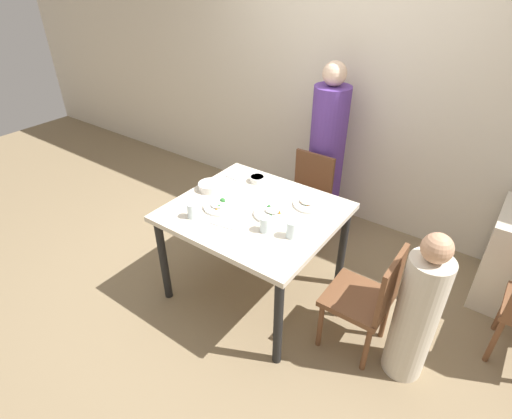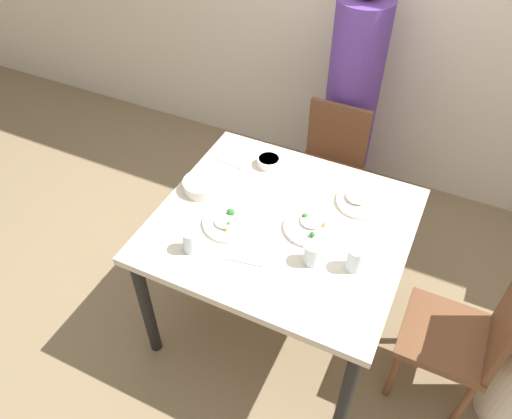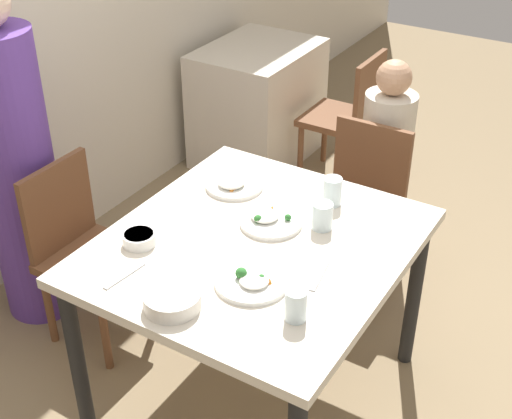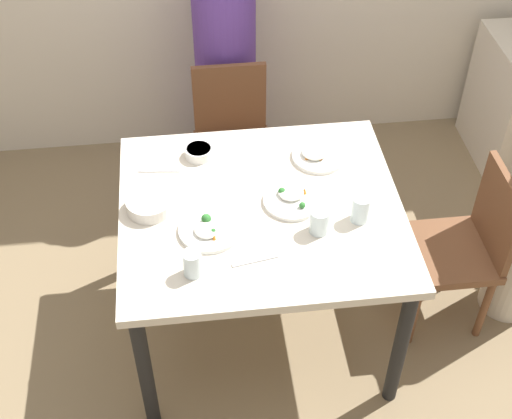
# 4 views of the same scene
# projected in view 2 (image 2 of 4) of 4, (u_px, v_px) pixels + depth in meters

# --- Properties ---
(ground_plane) EXTENTS (10.00, 10.00, 0.00)m
(ground_plane) POSITION_uv_depth(u_px,v_px,m) (277.00, 316.00, 2.86)
(ground_plane) COLOR #847051
(dining_table) EXTENTS (1.15, 1.04, 0.77)m
(dining_table) POSITION_uv_depth(u_px,v_px,m) (282.00, 235.00, 2.38)
(dining_table) COLOR beige
(dining_table) RESTS_ON ground_plane
(chair_adult_spot) EXTENTS (0.40, 0.40, 0.83)m
(chair_adult_spot) POSITION_uv_depth(u_px,v_px,m) (329.00, 167.00, 3.11)
(chair_adult_spot) COLOR brown
(chair_adult_spot) RESTS_ON ground_plane
(chair_child_spot) EXTENTS (0.40, 0.40, 0.83)m
(chair_child_spot) POSITION_uv_depth(u_px,v_px,m) (464.00, 336.00, 2.25)
(chair_child_spot) COLOR brown
(chair_child_spot) RESTS_ON ground_plane
(person_adult) EXTENTS (0.33, 0.33, 1.58)m
(person_adult) POSITION_uv_depth(u_px,v_px,m) (351.00, 102.00, 3.13)
(person_adult) COLOR #5B3893
(person_adult) RESTS_ON ground_plane
(bowl_curry) EXTENTS (0.19, 0.19, 0.06)m
(bowl_curry) POSITION_uv_depth(u_px,v_px,m) (202.00, 185.00, 2.46)
(bowl_curry) COLOR silver
(bowl_curry) RESTS_ON dining_table
(plate_rice_adult) EXTENTS (0.24, 0.24, 0.05)m
(plate_rice_adult) POSITION_uv_depth(u_px,v_px,m) (310.00, 226.00, 2.28)
(plate_rice_adult) COLOR white
(plate_rice_adult) RESTS_ON dining_table
(plate_rice_child) EXTENTS (0.25, 0.25, 0.06)m
(plate_rice_child) POSITION_uv_depth(u_px,v_px,m) (229.00, 222.00, 2.30)
(plate_rice_child) COLOR white
(plate_rice_child) RESTS_ON dining_table
(plate_noodles) EXTENTS (0.24, 0.24, 0.05)m
(plate_noodles) POSITION_uv_depth(u_px,v_px,m) (360.00, 200.00, 2.40)
(plate_noodles) COLOR white
(plate_noodles) RESTS_ON dining_table
(bowl_rice_small) EXTENTS (0.12, 0.12, 0.04)m
(bowl_rice_small) POSITION_uv_depth(u_px,v_px,m) (269.00, 161.00, 2.60)
(bowl_rice_small) COLOR white
(bowl_rice_small) RESTS_ON dining_table
(glass_water_tall) EXTENTS (0.07, 0.07, 0.11)m
(glass_water_tall) POSITION_uv_depth(u_px,v_px,m) (191.00, 241.00, 2.16)
(glass_water_tall) COLOR silver
(glass_water_tall) RESTS_ON dining_table
(glass_water_short) EXTENTS (0.08, 0.08, 0.11)m
(glass_water_short) POSITION_uv_depth(u_px,v_px,m) (313.00, 253.00, 2.11)
(glass_water_short) COLOR silver
(glass_water_short) RESTS_ON dining_table
(glass_water_center) EXTENTS (0.07, 0.07, 0.12)m
(glass_water_center) POSITION_uv_depth(u_px,v_px,m) (355.00, 259.00, 2.08)
(glass_water_center) COLOR silver
(glass_water_center) RESTS_ON dining_table
(fork_steel) EXTENTS (0.18, 0.05, 0.01)m
(fork_steel) POSITION_uv_depth(u_px,v_px,m) (243.00, 261.00, 2.15)
(fork_steel) COLOR silver
(fork_steel) RESTS_ON dining_table
(spoon_steel) EXTENTS (0.18, 0.04, 0.01)m
(spoon_steel) POSITION_uv_depth(u_px,v_px,m) (232.00, 164.00, 2.62)
(spoon_steel) COLOR silver
(spoon_steel) RESTS_ON dining_table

